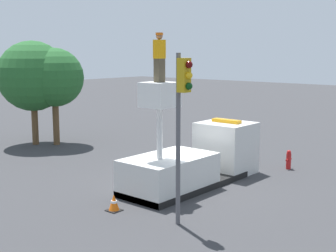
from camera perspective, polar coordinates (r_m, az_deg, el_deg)
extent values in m
plane|color=#38383A|center=(18.72, 2.16, -7.36)|extent=(120.00, 120.00, 0.00)
cube|color=black|center=(18.68, 2.16, -7.01)|extent=(5.67, 2.25, 0.24)
cube|color=silver|center=(17.77, 0.12, -5.92)|extent=(3.63, 2.19, 1.39)
cube|color=silver|center=(20.68, 7.08, -2.65)|extent=(2.03, 2.19, 2.24)
cube|color=black|center=(21.44, 8.62, -1.05)|extent=(0.03, 1.86, 0.89)
cube|color=orange|center=(20.47, 7.14, 0.61)|extent=(0.36, 1.31, 0.14)
cylinder|color=silver|center=(17.02, -1.03, -0.72)|extent=(0.22, 0.22, 2.01)
cube|color=white|center=(16.84, -1.04, 3.83)|extent=(1.13, 1.13, 0.90)
cube|color=brown|center=(16.79, -1.05, 6.79)|extent=(0.34, 0.26, 0.84)
cube|color=#F29E0C|center=(16.77, -1.06, 9.35)|extent=(0.40, 0.26, 0.66)
sphere|color=#9E704C|center=(16.78, -1.06, 10.87)|extent=(0.23, 0.23, 0.23)
cylinder|color=orange|center=(16.79, -1.06, 11.16)|extent=(0.26, 0.26, 0.09)
cylinder|color=#515156|center=(14.10, 1.24, -1.81)|extent=(0.14, 0.14, 5.25)
cube|color=#B79314|center=(13.74, 1.95, 6.21)|extent=(0.34, 0.28, 1.00)
sphere|color=#490707|center=(13.61, 2.57, 7.48)|extent=(0.22, 0.22, 0.22)
sphere|color=gold|center=(13.62, 2.56, 6.18)|extent=(0.22, 0.22, 0.22)
sphere|color=#083710|center=(13.64, 2.55, 4.88)|extent=(0.22, 0.22, 0.22)
cylinder|color=red|center=(22.00, 14.49, -4.17)|extent=(0.22, 0.22, 0.73)
sphere|color=red|center=(21.91, 14.53, -3.10)|extent=(0.19, 0.19, 0.19)
cylinder|color=red|center=(21.84, 14.29, -4.07)|extent=(0.12, 0.09, 0.09)
cylinder|color=red|center=(22.14, 14.69, -3.90)|extent=(0.12, 0.09, 0.09)
cube|color=black|center=(16.05, -6.59, -10.18)|extent=(0.45, 0.45, 0.03)
cone|color=orange|center=(15.97, -6.61, -9.26)|extent=(0.38, 0.38, 0.57)
cylinder|color=white|center=(15.96, -6.61, -9.16)|extent=(0.20, 0.20, 0.08)
cylinder|color=brown|center=(27.87, -15.92, 0.41)|extent=(0.36, 0.36, 2.54)
sphere|color=#235B28|center=(27.61, -16.16, 5.88)|extent=(3.97, 3.97, 3.97)
cylinder|color=brown|center=(27.48, -13.50, 0.55)|extent=(0.36, 0.36, 2.70)
sphere|color=#235B28|center=(27.23, -13.69, 5.78)|extent=(3.32, 3.32, 3.32)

